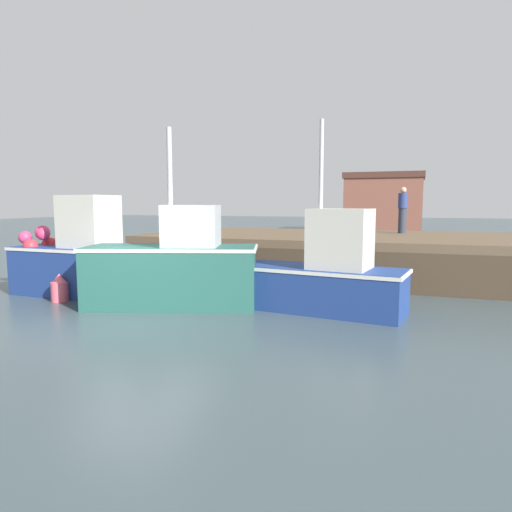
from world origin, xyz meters
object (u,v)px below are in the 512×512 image
mooring_buoy_foreground (60,289)px  fishing_boat_near_left (79,259)px  dockworker (403,210)px  fishing_boat_mid (324,275)px  fishing_boat_near_right (175,268)px

mooring_buoy_foreground → fishing_boat_near_left: bearing=99.6°
dockworker → mooring_buoy_foreground: 11.84m
fishing_boat_near_left → mooring_buoy_foreground: bearing=-80.4°
fishing_boat_mid → mooring_buoy_foreground: size_ratio=6.11×
fishing_boat_mid → dockworker: 7.54m
fishing_boat_near_right → fishing_boat_mid: fishing_boat_mid is taller
fishing_boat_near_left → dockworker: size_ratio=2.24×
fishing_boat_near_left → fishing_boat_near_right: size_ratio=0.86×
fishing_boat_mid → dockworker: fishing_boat_mid is taller
fishing_boat_near_left → mooring_buoy_foreground: size_ratio=5.28×
fishing_boat_mid → mooring_buoy_foreground: bearing=-169.5°
fishing_boat_near_right → fishing_boat_mid: 3.58m
fishing_boat_near_left → mooring_buoy_foreground: (0.16, -0.94, -0.66)m
dockworker → fishing_boat_near_right: bearing=-121.9°
dockworker → mooring_buoy_foreground: (-8.03, -8.48, -1.93)m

